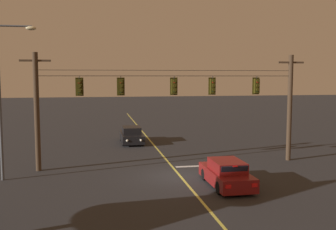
{
  "coord_description": "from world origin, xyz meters",
  "views": [
    {
      "loc": [
        -4.66,
        -21.27,
        5.68
      ],
      "look_at": [
        0.0,
        3.82,
        3.16
      ],
      "focal_mm": 41.29,
      "sensor_mm": 36.0,
      "label": 1
    }
  ],
  "objects_px": {
    "street_lamp_corner": "(5,88)",
    "traffic_light_leftmost": "(79,87)",
    "car_oncoming_lead": "(132,135)",
    "car_waiting_near_lane": "(226,174)",
    "traffic_light_centre": "(174,86)",
    "traffic_light_right_inner": "(213,86)",
    "traffic_light_left_inner": "(121,87)",
    "traffic_light_rightmost": "(257,86)"
  },
  "relations": [
    {
      "from": "car_waiting_near_lane",
      "to": "traffic_light_leftmost",
      "type": "bearing_deg",
      "value": 145.29
    },
    {
      "from": "traffic_light_leftmost",
      "to": "traffic_light_left_inner",
      "type": "distance_m",
      "value": 2.51
    },
    {
      "from": "traffic_light_rightmost",
      "to": "street_lamp_corner",
      "type": "xyz_separation_m",
      "value": [
        -15.32,
        -1.87,
        -0.01
      ]
    },
    {
      "from": "traffic_light_right_inner",
      "to": "car_waiting_near_lane",
      "type": "distance_m",
      "value": 6.94
    },
    {
      "from": "car_waiting_near_lane",
      "to": "street_lamp_corner",
      "type": "relative_size",
      "value": 0.51
    },
    {
      "from": "traffic_light_rightmost",
      "to": "car_waiting_near_lane",
      "type": "distance_m",
      "value": 7.89
    },
    {
      "from": "traffic_light_rightmost",
      "to": "traffic_light_right_inner",
      "type": "bearing_deg",
      "value": 180.0
    },
    {
      "from": "traffic_light_left_inner",
      "to": "traffic_light_centre",
      "type": "bearing_deg",
      "value": 0.0
    },
    {
      "from": "car_waiting_near_lane",
      "to": "street_lamp_corner",
      "type": "xyz_separation_m",
      "value": [
        -11.46,
        3.39,
        4.43
      ]
    },
    {
      "from": "traffic_light_leftmost",
      "to": "traffic_light_right_inner",
      "type": "distance_m",
      "value": 8.43
    },
    {
      "from": "car_oncoming_lead",
      "to": "traffic_light_right_inner",
      "type": "bearing_deg",
      "value": -63.36
    },
    {
      "from": "traffic_light_centre",
      "to": "street_lamp_corner",
      "type": "xyz_separation_m",
      "value": [
        -9.75,
        -1.87,
        -0.01
      ]
    },
    {
      "from": "car_oncoming_lead",
      "to": "car_waiting_near_lane",
      "type": "bearing_deg",
      "value": -75.56
    },
    {
      "from": "traffic_light_right_inner",
      "to": "traffic_light_left_inner",
      "type": "bearing_deg",
      "value": 180.0
    },
    {
      "from": "traffic_light_left_inner",
      "to": "traffic_light_right_inner",
      "type": "bearing_deg",
      "value": 0.0
    },
    {
      "from": "car_waiting_near_lane",
      "to": "street_lamp_corner",
      "type": "distance_m",
      "value": 12.75
    },
    {
      "from": "traffic_light_leftmost",
      "to": "street_lamp_corner",
      "type": "relative_size",
      "value": 0.14
    },
    {
      "from": "traffic_light_centre",
      "to": "street_lamp_corner",
      "type": "distance_m",
      "value": 9.93
    },
    {
      "from": "car_oncoming_lead",
      "to": "traffic_light_leftmost",
      "type": "bearing_deg",
      "value": -113.8
    },
    {
      "from": "car_oncoming_lead",
      "to": "street_lamp_corner",
      "type": "bearing_deg",
      "value": -125.83
    },
    {
      "from": "traffic_light_centre",
      "to": "traffic_light_rightmost",
      "type": "height_order",
      "value": "same"
    },
    {
      "from": "traffic_light_leftmost",
      "to": "traffic_light_rightmost",
      "type": "height_order",
      "value": "same"
    },
    {
      "from": "traffic_light_left_inner",
      "to": "traffic_light_rightmost",
      "type": "xyz_separation_m",
      "value": [
        8.94,
        0.0,
        0.0
      ]
    },
    {
      "from": "traffic_light_leftmost",
      "to": "traffic_light_centre",
      "type": "distance_m",
      "value": 5.89
    },
    {
      "from": "street_lamp_corner",
      "to": "traffic_light_leftmost",
      "type": "bearing_deg",
      "value": 25.84
    },
    {
      "from": "traffic_light_leftmost",
      "to": "traffic_light_centre",
      "type": "xyz_separation_m",
      "value": [
        5.89,
        0.0,
        0.0
      ]
    },
    {
      "from": "traffic_light_leftmost",
      "to": "car_oncoming_lead",
      "type": "xyz_separation_m",
      "value": [
        3.94,
        8.94,
        -4.44
      ]
    },
    {
      "from": "traffic_light_centre",
      "to": "street_lamp_corner",
      "type": "height_order",
      "value": "street_lamp_corner"
    },
    {
      "from": "car_oncoming_lead",
      "to": "street_lamp_corner",
      "type": "height_order",
      "value": "street_lamp_corner"
    },
    {
      "from": "traffic_light_centre",
      "to": "car_waiting_near_lane",
      "type": "relative_size",
      "value": 0.28
    },
    {
      "from": "traffic_light_rightmost",
      "to": "car_oncoming_lead",
      "type": "xyz_separation_m",
      "value": [
        -7.51,
        8.94,
        -4.44
      ]
    },
    {
      "from": "traffic_light_left_inner",
      "to": "car_waiting_near_lane",
      "type": "distance_m",
      "value": 8.56
    },
    {
      "from": "car_waiting_near_lane",
      "to": "street_lamp_corner",
      "type": "height_order",
      "value": "street_lamp_corner"
    },
    {
      "from": "traffic_light_leftmost",
      "to": "street_lamp_corner",
      "type": "distance_m",
      "value": 4.29
    },
    {
      "from": "traffic_light_leftmost",
      "to": "traffic_light_right_inner",
      "type": "height_order",
      "value": "same"
    },
    {
      "from": "traffic_light_right_inner",
      "to": "traffic_light_leftmost",
      "type": "bearing_deg",
      "value": 180.0
    },
    {
      "from": "street_lamp_corner",
      "to": "traffic_light_right_inner",
      "type": "bearing_deg",
      "value": 8.65
    },
    {
      "from": "traffic_light_leftmost",
      "to": "traffic_light_centre",
      "type": "relative_size",
      "value": 1.0
    },
    {
      "from": "traffic_light_right_inner",
      "to": "car_waiting_near_lane",
      "type": "bearing_deg",
      "value": -98.94
    },
    {
      "from": "traffic_light_centre",
      "to": "traffic_light_left_inner",
      "type": "bearing_deg",
      "value": 180.0
    },
    {
      "from": "traffic_light_leftmost",
      "to": "car_waiting_near_lane",
      "type": "xyz_separation_m",
      "value": [
        7.6,
        -5.26,
        -4.44
      ]
    },
    {
      "from": "traffic_light_leftmost",
      "to": "car_waiting_near_lane",
      "type": "bearing_deg",
      "value": -34.71
    }
  ]
}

